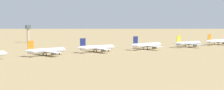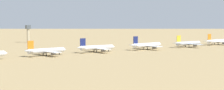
{
  "view_description": "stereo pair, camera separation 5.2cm",
  "coord_description": "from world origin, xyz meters",
  "px_view_note": "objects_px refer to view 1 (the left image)",
  "views": [
    {
      "loc": [
        -220.37,
        -285.09,
        32.41
      ],
      "look_at": [
        -13.39,
        14.96,
        6.0
      ],
      "focal_mm": 65.26,
      "sensor_mm": 36.0,
      "label": 1
    },
    {
      "loc": [
        -220.33,
        -285.12,
        32.41
      ],
      "look_at": [
        -13.39,
        14.96,
        6.0
      ],
      "focal_mm": 65.26,
      "sensor_mm": 36.0,
      "label": 2
    }
  ],
  "objects_px": {
    "parked_jet_yellow_4": "(188,43)",
    "parked_jet_navy_3": "(146,45)",
    "parked_jet_orange_1": "(46,51)",
    "parked_jet_navy_2": "(96,48)",
    "control_tower": "(28,32)",
    "parked_jet_orange_5": "(217,41)"
  },
  "relations": [
    {
      "from": "parked_jet_navy_2",
      "to": "control_tower",
      "type": "height_order",
      "value": "control_tower"
    },
    {
      "from": "parked_jet_orange_5",
      "to": "control_tower",
      "type": "bearing_deg",
      "value": 131.02
    },
    {
      "from": "parked_jet_navy_2",
      "to": "control_tower",
      "type": "bearing_deg",
      "value": 90.39
    },
    {
      "from": "parked_jet_yellow_4",
      "to": "parked_jet_navy_3",
      "type": "bearing_deg",
      "value": 177.49
    },
    {
      "from": "parked_jet_orange_5",
      "to": "parked_jet_yellow_4",
      "type": "bearing_deg",
      "value": -177.54
    },
    {
      "from": "parked_jet_navy_3",
      "to": "parked_jet_orange_5",
      "type": "relative_size",
      "value": 1.05
    },
    {
      "from": "parked_jet_navy_3",
      "to": "control_tower",
      "type": "xyz_separation_m",
      "value": [
        -52.43,
        159.75,
        8.41
      ]
    },
    {
      "from": "parked_jet_navy_2",
      "to": "parked_jet_navy_3",
      "type": "relative_size",
      "value": 0.97
    },
    {
      "from": "parked_jet_orange_1",
      "to": "parked_jet_navy_2",
      "type": "xyz_separation_m",
      "value": [
        50.34,
        3.25,
        0.04
      ]
    },
    {
      "from": "parked_jet_navy_3",
      "to": "parked_jet_yellow_4",
      "type": "bearing_deg",
      "value": -6.5
    },
    {
      "from": "parked_jet_orange_1",
      "to": "parked_jet_orange_5",
      "type": "distance_m",
      "value": 209.19
    },
    {
      "from": "parked_jet_navy_3",
      "to": "control_tower",
      "type": "bearing_deg",
      "value": 103.59
    },
    {
      "from": "control_tower",
      "to": "parked_jet_orange_5",
      "type": "bearing_deg",
      "value": -44.85
    },
    {
      "from": "parked_jet_navy_3",
      "to": "parked_jet_yellow_4",
      "type": "xyz_separation_m",
      "value": [
        53.58,
        -1.79,
        -0.23
      ]
    },
    {
      "from": "control_tower",
      "to": "parked_jet_yellow_4",
      "type": "bearing_deg",
      "value": -56.73
    },
    {
      "from": "parked_jet_navy_2",
      "to": "parked_jet_navy_3",
      "type": "height_order",
      "value": "parked_jet_navy_3"
    },
    {
      "from": "parked_jet_navy_3",
      "to": "parked_jet_yellow_4",
      "type": "distance_m",
      "value": 53.61
    },
    {
      "from": "control_tower",
      "to": "parked_jet_navy_3",
      "type": "bearing_deg",
      "value": -71.83
    },
    {
      "from": "parked_jet_orange_1",
      "to": "control_tower",
      "type": "xyz_separation_m",
      "value": [
        52.6,
        160.18,
        8.54
      ]
    },
    {
      "from": "parked_jet_navy_3",
      "to": "parked_jet_orange_1",
      "type": "bearing_deg",
      "value": 175.65
    },
    {
      "from": "parked_jet_orange_1",
      "to": "parked_jet_navy_3",
      "type": "xyz_separation_m",
      "value": [
        105.03,
        0.43,
        0.14
      ]
    },
    {
      "from": "parked_jet_orange_1",
      "to": "control_tower",
      "type": "distance_m",
      "value": 168.81
    }
  ]
}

